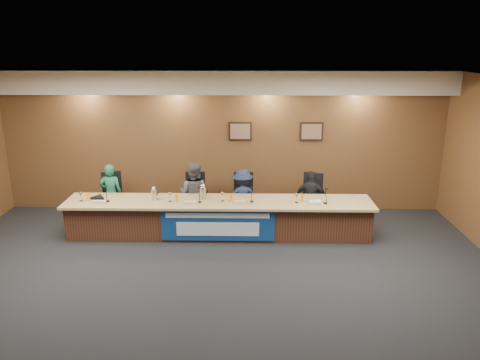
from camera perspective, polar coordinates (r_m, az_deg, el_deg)
The scene contains 39 objects.
floor at distance 7.47m, azimuth -3.70°, elevation -13.93°, with size 10.00×10.00×0.00m, color black.
ceiling at distance 6.47m, azimuth -4.23°, elevation 11.32°, with size 10.00×8.00×0.04m, color silver.
wall_back at distance 10.66m, azimuth -2.13°, elevation 4.68°, with size 10.00×0.04×3.20m, color brown.
soffit at distance 10.22m, azimuth -2.29°, elevation 11.82°, with size 10.00×0.50×0.50m, color beige.
dais_body at distance 9.48m, azimuth -2.57°, elevation -4.74°, with size 6.00×0.80×0.70m, color #462416.
dais_top at distance 9.30m, azimuth -2.62°, elevation -2.69°, with size 6.10×0.95×0.05m, color tan.
banner at distance 9.08m, azimuth -2.74°, elevation -5.51°, with size 2.20×0.02×0.65m, color navy.
banner_text_upper at distance 9.00m, azimuth -2.76°, elevation -4.36°, with size 2.00×0.01×0.10m, color silver.
banner_text_lower at distance 9.10m, azimuth -2.74°, elevation -6.00°, with size 1.60×0.01×0.28m, color silver.
wall_photo_left at distance 10.57m, azimuth 0.02°, elevation 5.97°, with size 0.52×0.04×0.42m, color black.
wall_photo_right at distance 10.66m, azimuth 8.70°, elevation 5.87°, with size 0.52×0.04×0.42m, color black.
panelist_a at distance 10.34m, azimuth -15.43°, elevation -1.68°, with size 0.48×0.32×1.32m, color #195C3C.
panelist_b at distance 9.98m, azimuth -5.60°, elevation -1.68°, with size 0.66×0.51×1.36m, color #4A4B4F.
panelist_c at distance 9.94m, azimuth 0.31°, elevation -2.13°, with size 0.78×0.45×1.21m, color #172137.
panelist_d at distance 10.03m, azimuth 8.64°, elevation -2.21°, with size 0.70×0.29×1.19m, color black.
office_chair_a at distance 10.49m, azimuth -15.21°, elevation -2.44°, with size 0.48×0.48×0.08m, color black.
office_chair_b at distance 10.14m, azimuth -5.51°, elevation -2.58°, with size 0.48×0.48×0.08m, color black.
office_chair_c at distance 10.07m, azimuth 0.32°, elevation -2.62°, with size 0.48×0.48×0.08m, color black.
office_chair_d at distance 10.16m, azimuth 8.54°, elevation -2.64°, with size 0.48×0.48×0.08m, color black.
nameplate_a at distance 9.48m, azimuth -16.85°, elevation -2.58°, with size 0.24×0.06×0.09m, color white.
microphone_a at distance 9.60m, azimuth -15.82°, elevation -2.49°, with size 0.07×0.07×0.02m, color black.
juice_glass_a at distance 9.76m, azimuth -18.03°, elevation -1.97°, with size 0.06×0.06×0.15m, color #FC8F00.
water_glass_a at distance 9.75m, azimuth -18.83°, elevation -1.96°, with size 0.08×0.08×0.18m, color silver.
nameplate_b at distance 9.09m, azimuth -6.15°, elevation -2.77°, with size 0.24×0.06×0.09m, color white.
microphone_b at distance 9.22m, azimuth -4.92°, elevation -2.68°, with size 0.07×0.07×0.02m, color black.
juice_glass_b at distance 9.28m, azimuth -7.74°, elevation -2.23°, with size 0.06×0.06×0.15m, color #FC8F00.
water_glass_b at distance 9.30m, azimuth -8.53°, elevation -2.11°, with size 0.08×0.08×0.18m, color silver.
nameplate_c at distance 9.06m, azimuth 0.02°, elevation -2.73°, with size 0.24×0.06×0.09m, color white.
microphone_c at distance 9.21m, azimuth 1.43°, elevation -2.64°, with size 0.07×0.07×0.02m, color black.
juice_glass_c at distance 9.22m, azimuth -1.13°, elevation -2.19°, with size 0.06×0.06×0.15m, color #FC8F00.
water_glass_c at distance 9.24m, azimuth -2.15°, elevation -2.07°, with size 0.08×0.08×0.18m, color silver.
nameplate_d at distance 9.13m, azimuth 9.24°, elevation -2.82°, with size 0.24×0.06×0.09m, color white.
microphone_d at distance 9.27m, azimuth 10.34°, elevation -2.79°, with size 0.07×0.07×0.02m, color black.
juice_glass_d at distance 9.30m, azimuth 7.64°, elevation -2.18°, with size 0.06×0.06×0.15m, color #FC8F00.
water_glass_d at distance 9.22m, azimuth 6.92°, elevation -2.23°, with size 0.08×0.08×0.18m, color silver.
carafe_left at distance 9.45m, azimuth -10.42°, elevation -1.78°, with size 0.11×0.11×0.22m, color silver.
carafe_mid at distance 9.37m, azimuth -4.54°, elevation -1.61°, with size 0.13×0.13×0.26m, color silver.
speakerphone at distance 9.83m, azimuth -16.89°, elevation -2.04°, with size 0.32×0.32×0.05m, color black.
paper_stack at distance 9.30m, azimuth 9.29°, elevation -2.72°, with size 0.22×0.30×0.01m, color white.
Camera 1 is at (0.59, -6.42, 3.78)m, focal length 35.00 mm.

